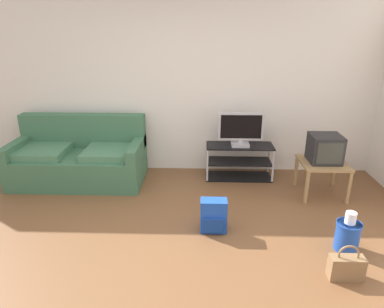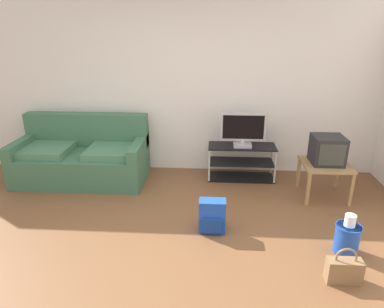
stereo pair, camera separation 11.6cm
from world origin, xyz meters
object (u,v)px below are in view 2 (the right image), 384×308
(couch, at_px, (83,157))
(handbag, at_px, (344,270))
(tv_stand, at_px, (241,162))
(side_table, at_px, (325,168))
(crt_tv, at_px, (327,150))
(flat_tv, at_px, (243,130))
(cleaning_bucket, at_px, (347,237))
(backpack, at_px, (212,216))

(couch, xyz_separation_m, handbag, (3.09, -2.04, -0.21))
(tv_stand, distance_m, side_table, 1.18)
(crt_tv, distance_m, handbag, 1.80)
(flat_tv, distance_m, handbag, 2.39)
(couch, relative_size, cleaning_bucket, 4.35)
(couch, distance_m, crt_tv, 3.42)
(side_table, bearing_deg, flat_tv, 154.86)
(side_table, xyz_separation_m, backpack, (-1.47, -0.95, -0.22))
(tv_stand, height_order, cleaning_bucket, tv_stand)
(crt_tv, bearing_deg, couch, 174.28)
(side_table, height_order, crt_tv, crt_tv)
(crt_tv, bearing_deg, handbag, -99.95)
(couch, height_order, side_table, couch)
(crt_tv, distance_m, cleaning_bucket, 1.35)
(tv_stand, relative_size, backpack, 2.58)
(tv_stand, bearing_deg, couch, -176.09)
(crt_tv, distance_m, backpack, 1.82)
(side_table, relative_size, cleaning_bucket, 1.39)
(tv_stand, distance_m, flat_tv, 0.50)
(tv_stand, height_order, side_table, tv_stand)
(cleaning_bucket, bearing_deg, backpack, 167.48)
(side_table, bearing_deg, couch, 174.01)
(handbag, bearing_deg, backpack, 147.87)
(handbag, height_order, cleaning_bucket, cleaning_bucket)
(couch, relative_size, handbag, 5.31)
(tv_stand, xyz_separation_m, cleaning_bucket, (0.93, -1.76, -0.08))
(cleaning_bucket, bearing_deg, tv_stand, 117.77)
(backpack, bearing_deg, couch, 138.91)
(cleaning_bucket, bearing_deg, couch, 153.89)
(tv_stand, relative_size, handbag, 2.80)
(tv_stand, relative_size, side_table, 1.65)
(tv_stand, xyz_separation_m, flat_tv, (-0.00, -0.02, 0.50))
(crt_tv, relative_size, backpack, 1.03)
(crt_tv, bearing_deg, tv_stand, 154.59)
(tv_stand, distance_m, crt_tv, 1.23)
(handbag, bearing_deg, cleaning_bucket, 68.32)
(tv_stand, bearing_deg, handbag, -71.08)
(handbag, distance_m, cleaning_bucket, 0.47)
(backpack, bearing_deg, tv_stand, 67.11)
(couch, bearing_deg, crt_tv, -5.72)
(tv_stand, relative_size, cleaning_bucket, 2.30)
(flat_tv, bearing_deg, side_table, -25.14)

